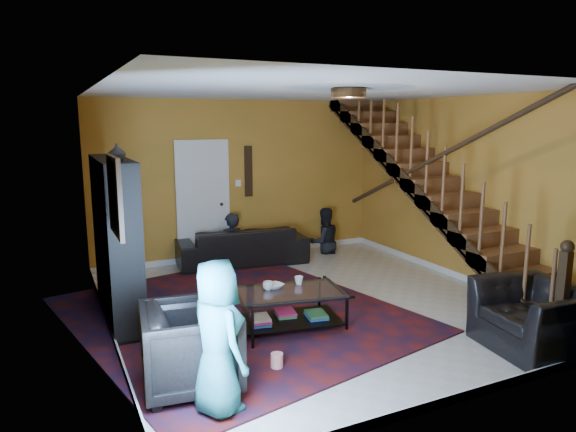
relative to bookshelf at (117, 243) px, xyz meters
name	(u,v)px	position (x,y,z in m)	size (l,w,h in m)	color
floor	(313,304)	(2.40, -0.60, -0.96)	(5.50, 5.50, 0.00)	beige
room	(190,285)	(1.07, 0.73, -0.91)	(5.50, 5.50, 5.50)	#C97E2C
staircase	(440,192)	(4.53, -0.60, 0.43)	(0.95, 5.02, 3.18)	brown
bookshelf	(117,243)	(0.00, 0.00, 0.00)	(0.35, 1.80, 2.00)	black
door	(203,204)	(1.70, 2.12, 0.06)	(0.82, 0.05, 2.05)	silver
framed_picture	(115,196)	(-0.17, -1.50, 0.79)	(0.04, 0.74, 0.74)	maroon
wall_hanging	(248,171)	(2.55, 2.13, 0.59)	(0.14, 0.03, 0.90)	black
ceiling_fixture	(349,93)	(2.40, -1.40, 1.78)	(0.40, 0.40, 0.10)	#3F2814
rug	(236,314)	(1.33, -0.53, -0.95)	(3.67, 4.19, 0.02)	#4F100E
sofa	(242,245)	(2.25, 1.70, -0.64)	(2.21, 0.86, 0.64)	black
armchair_left	(192,347)	(0.35, -2.08, -0.57)	(0.85, 0.88, 0.80)	black
armchair_right	(535,317)	(3.90, -2.85, -0.61)	(1.10, 0.96, 0.71)	black
person_adult_a	(231,251)	(2.07, 1.75, -0.74)	(0.49, 0.32, 1.34)	black
person_adult_b	(324,242)	(3.90, 1.75, -0.76)	(0.63, 0.49, 1.30)	black
person_child	(217,337)	(0.45, -2.55, -0.30)	(0.65, 0.42, 1.33)	#196061
coffee_table	(289,307)	(1.74, -1.24, -0.69)	(1.36, 0.94, 0.48)	black
cup_a	(268,286)	(1.54, -1.10, -0.44)	(0.12, 0.12, 0.10)	#999999
cup_b	(299,280)	(1.96, -1.07, -0.44)	(0.11, 0.11, 0.10)	#999999
bowl	(274,286)	(1.63, -1.07, -0.46)	(0.21, 0.21, 0.05)	#999999
vase	(117,152)	(0.00, -0.50, 1.13)	(0.18, 0.18, 0.19)	#999999
popcorn_bucket	(277,360)	(1.21, -2.09, -0.87)	(0.13, 0.13, 0.14)	red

